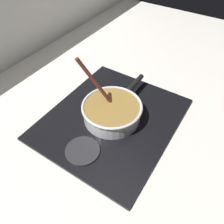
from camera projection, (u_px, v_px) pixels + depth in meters
The scene contains 5 objects.
ground at pixel (144, 131), 0.89m from camera, with size 2.40×1.60×0.04m, color beige.
hob_plate at pixel (112, 119), 0.90m from camera, with size 0.56×0.48×0.01m, color black.
burner_ring at pixel (112, 117), 0.90m from camera, with size 0.17×0.17×0.01m, color #592D0C.
spare_burner at pixel (83, 151), 0.78m from camera, with size 0.12×0.12×0.01m, color #262628.
cooking_pan at pixel (112, 111), 0.87m from camera, with size 0.37×0.24×0.27m.
Camera 1 is at (-0.55, -0.20, 0.67)m, focal length 35.60 mm.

